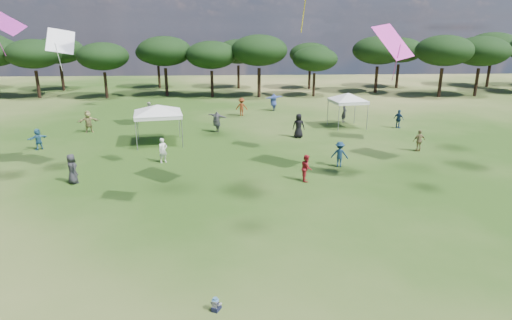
{
  "coord_description": "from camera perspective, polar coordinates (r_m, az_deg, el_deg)",
  "views": [
    {
      "loc": [
        -0.02,
        -9.17,
        8.34
      ],
      "look_at": [
        0.8,
        6.0,
        3.62
      ],
      "focal_mm": 30.0,
      "sensor_mm": 36.0,
      "label": 1
    }
  ],
  "objects": [
    {
      "name": "tree_line",
      "position": [
        56.71,
        -0.69,
        14.31
      ],
      "size": [
        108.78,
        17.63,
        7.77
      ],
      "color": "black",
      "rests_on": "ground"
    },
    {
      "name": "tent_left",
      "position": [
        32.41,
        -13.01,
        6.99
      ],
      "size": [
        6.72,
        6.72,
        3.23
      ],
      "rotation": [
        0.0,
        0.0,
        0.18
      ],
      "color": "gray",
      "rests_on": "ground"
    },
    {
      "name": "tent_right",
      "position": [
        37.79,
        12.21,
        8.56
      ],
      "size": [
        5.51,
        5.51,
        3.3
      ],
      "rotation": [
        0.0,
        0.0,
        0.14
      ],
      "color": "gray",
      "rests_on": "ground"
    },
    {
      "name": "toddler",
      "position": [
        13.87,
        -5.39,
        -18.69
      ],
      "size": [
        0.36,
        0.39,
        0.47
      ],
      "rotation": [
        0.0,
        0.0,
        -0.43
      ],
      "color": "black",
      "rests_on": "ground"
    },
    {
      "name": "festival_crowd",
      "position": [
        35.52,
        -3.61,
        5.07
      ],
      "size": [
        29.19,
        22.74,
        1.91
      ],
      "color": "olive",
      "rests_on": "ground"
    }
  ]
}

